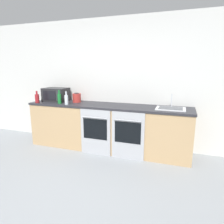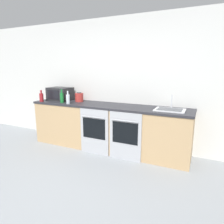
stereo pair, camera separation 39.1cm
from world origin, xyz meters
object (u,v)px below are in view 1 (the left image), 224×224
object	(u,v)px
bottle_clear	(66,99)
sink	(171,108)
microwave	(56,95)
kettle	(77,98)
bottle_red	(37,98)
oven_left	(95,132)
oven_right	(128,136)
bottle_green	(59,98)

from	to	relation	value
bottle_clear	sink	xyz separation A→B (m)	(1.97, 0.22, -0.09)
microwave	kettle	xyz separation A→B (m)	(0.50, 0.01, -0.05)
bottle_red	kettle	distance (m)	0.81
oven_left	oven_right	distance (m)	0.63
oven_left	bottle_red	bearing A→B (deg)	176.56
kettle	bottle_red	bearing A→B (deg)	-154.75
kettle	oven_right	bearing A→B (deg)	-19.07
oven_right	bottle_red	xyz separation A→B (m)	(-1.96, 0.08, 0.57)
microwave	bottle_red	distance (m)	0.41
oven_left	bottle_red	size ratio (longest dim) A/B	3.53
bottle_clear	sink	distance (m)	1.99
oven_right	kettle	size ratio (longest dim) A/B	4.48
microwave	bottle_green	world-z (taller)	microwave
bottle_clear	oven_left	bearing A→B (deg)	-9.25
oven_right	microwave	distance (m)	1.88
bottle_green	oven_left	bearing A→B (deg)	-10.51
microwave	bottle_clear	size ratio (longest dim) A/B	2.00
oven_left	kettle	distance (m)	0.93
sink	microwave	bearing A→B (deg)	177.84
bottle_green	sink	distance (m)	2.18
bottle_green	oven_right	bearing A→B (deg)	-6.11
bottle_red	bottle_clear	bearing A→B (deg)	2.29
oven_right	bottle_red	world-z (taller)	bottle_red
bottle_clear	kettle	size ratio (longest dim) A/B	1.33
microwave	kettle	distance (m)	0.50
bottle_clear	oven_right	bearing A→B (deg)	-4.78
oven_left	bottle_clear	size ratio (longest dim) A/B	3.37
oven_left	kettle	size ratio (longest dim) A/B	4.48
oven_left	bottle_clear	xyz separation A→B (m)	(-0.66, 0.11, 0.57)
kettle	sink	distance (m)	1.92
oven_right	bottle_red	distance (m)	2.05
microwave	bottle_green	xyz separation A→B (m)	(0.25, -0.26, -0.03)
kettle	sink	bearing A→B (deg)	-3.04
bottle_red	sink	bearing A→B (deg)	5.25
microwave	sink	size ratio (longest dim) A/B	1.02
sink	oven_left	bearing A→B (deg)	-166.14
oven_right	kettle	distance (m)	1.42
kettle	sink	world-z (taller)	sink
oven_left	microwave	world-z (taller)	microwave
oven_right	sink	world-z (taller)	sink
bottle_clear	kettle	bearing A→B (deg)	80.29
bottle_red	kettle	world-z (taller)	bottle_red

